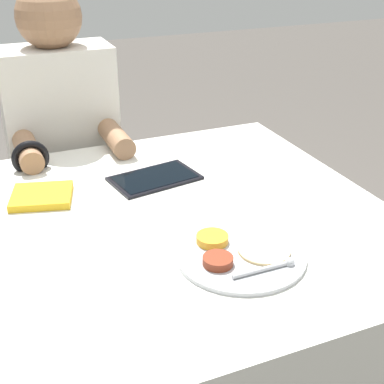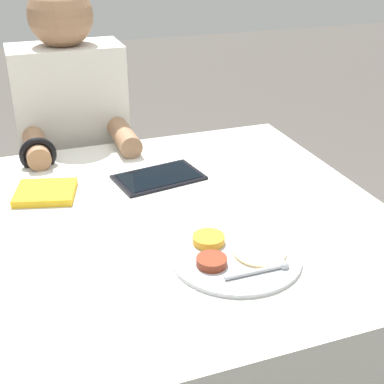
{
  "view_description": "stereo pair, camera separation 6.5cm",
  "coord_description": "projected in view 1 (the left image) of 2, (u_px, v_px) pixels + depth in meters",
  "views": [
    {
      "loc": [
        -0.37,
        -1.1,
        1.39
      ],
      "look_at": [
        0.09,
        -0.01,
        0.8
      ],
      "focal_mm": 50.0,
      "sensor_mm": 36.0,
      "label": 1
    },
    {
      "loc": [
        -0.31,
        -1.12,
        1.39
      ],
      "look_at": [
        0.09,
        -0.01,
        0.8
      ],
      "focal_mm": 50.0,
      "sensor_mm": 36.0,
      "label": 2
    }
  ],
  "objects": [
    {
      "name": "dining_table",
      "position": [
        162.0,
        332.0,
        1.5
      ],
      "size": [
        1.16,
        1.06,
        0.74
      ],
      "color": "silver",
      "rests_on": "ground_plane"
    },
    {
      "name": "thali_tray",
      "position": [
        239.0,
        254.0,
        1.17
      ],
      "size": [
        0.29,
        0.29,
        0.03
      ],
      "color": "#B7BABF",
      "rests_on": "dining_table"
    },
    {
      "name": "tablet_device",
      "position": [
        155.0,
        178.0,
        1.53
      ],
      "size": [
        0.26,
        0.19,
        0.01
      ],
      "color": "black",
      "rests_on": "dining_table"
    },
    {
      "name": "red_notebook",
      "position": [
        42.0,
        197.0,
        1.41
      ],
      "size": [
        0.19,
        0.17,
        0.02
      ],
      "color": "silver",
      "rests_on": "dining_table"
    },
    {
      "name": "person_diner",
      "position": [
        67.0,
        173.0,
        1.92
      ],
      "size": [
        0.38,
        0.42,
        1.24
      ],
      "color": "black",
      "rests_on": "ground_plane"
    }
  ]
}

